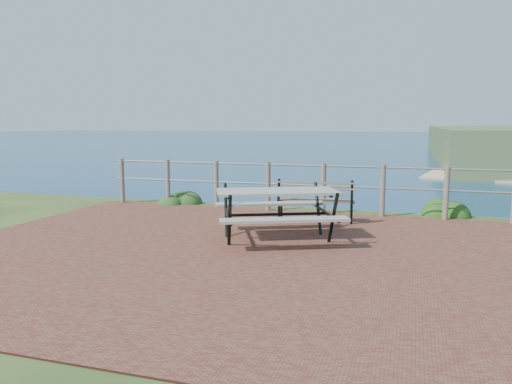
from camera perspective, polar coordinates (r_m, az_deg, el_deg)
ground at (r=6.92m, az=2.86°, el=-7.33°), size 10.00×7.00×0.12m
ocean at (r=206.48m, az=17.13°, el=7.07°), size 1200.00×1200.00×0.00m
safety_railing at (r=10.03m, az=7.72°, el=0.71°), size 9.40×0.10×1.00m
picnic_table at (r=7.70m, az=2.41°, el=-2.00°), size 1.97×1.47×0.77m
park_bench at (r=9.18m, az=6.83°, el=-0.23°), size 1.44×0.50×0.80m
shrub_lip_west at (r=11.41m, az=-8.48°, el=-1.34°), size 0.69×0.69×0.40m
shrub_lip_east at (r=10.70m, az=20.56°, el=-2.38°), size 0.72×0.72×0.44m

